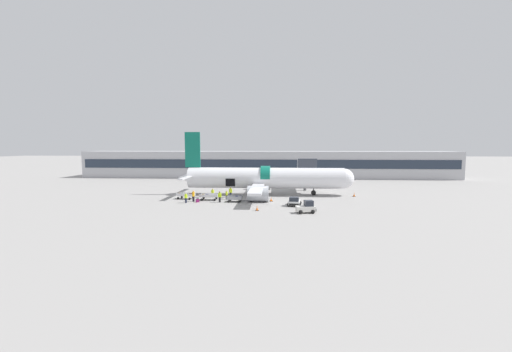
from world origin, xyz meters
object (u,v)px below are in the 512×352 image
object	(u,v)px
baggage_cart_loading	(209,197)
ground_crew_driver	(193,196)
suitcase_on_tarmac_spare	(198,201)
airplane	(263,179)
baggage_cart_empty	(186,196)
ground_crew_marshal	(220,197)
ground_crew_supervisor	(186,198)
baggage_tug_mid	(294,202)
baggage_cart_queued	(235,199)
ground_crew_loader_a	(231,192)
ground_crew_helper	(227,195)
ground_crew_loader_b	(213,193)
baggage_tug_lead	(306,208)

from	to	relation	value
baggage_cart_loading	ground_crew_driver	world-z (taller)	ground_crew_driver
baggage_cart_loading	suitcase_on_tarmac_spare	size ratio (longest dim) A/B	6.33
airplane	baggage_cart_empty	bearing A→B (deg)	-156.92
ground_crew_marshal	airplane	bearing A→B (deg)	51.68
baggage_cart_loading	ground_crew_supervisor	world-z (taller)	ground_crew_supervisor
baggage_tug_mid	baggage_cart_queued	world-z (taller)	baggage_tug_mid
ground_crew_supervisor	ground_crew_marshal	size ratio (longest dim) A/B	0.91
baggage_cart_loading	suitcase_on_tarmac_spare	xyz separation A→B (m)	(-1.45, -2.29, -0.29)
baggage_cart_empty	baggage_tug_mid	bearing A→B (deg)	-15.21
suitcase_on_tarmac_spare	airplane	bearing A→B (deg)	40.14
ground_crew_loader_a	ground_crew_marshal	xyz separation A→B (m)	(-1.05, -4.93, -0.03)
baggage_cart_queued	ground_crew_driver	world-z (taller)	ground_crew_driver
ground_crew_helper	suitcase_on_tarmac_spare	bearing A→B (deg)	-144.96
baggage_cart_loading	ground_crew_loader_b	world-z (taller)	ground_crew_loader_b
ground_crew_loader_a	ground_crew_supervisor	xyz separation A→B (m)	(-6.34, -5.79, -0.12)
baggage_tug_lead	suitcase_on_tarmac_spare	world-z (taller)	baggage_tug_lead
baggage_tug_lead	baggage_cart_empty	bearing A→B (deg)	152.51
baggage_cart_loading	ground_crew_loader_a	xyz separation A→B (m)	(3.18, 2.84, 0.41)
baggage_cart_empty	ground_crew_supervisor	size ratio (longest dim) A/B	2.48
baggage_cart_queued	baggage_cart_empty	world-z (taller)	baggage_cart_empty
ground_crew_loader_b	ground_crew_marshal	size ratio (longest dim) A/B	0.88
ground_crew_helper	baggage_tug_mid	bearing A→B (deg)	-23.58
baggage_cart_loading	baggage_cart_empty	world-z (taller)	baggage_cart_loading
ground_crew_loader_a	ground_crew_loader_b	world-z (taller)	ground_crew_loader_a
baggage_cart_queued	ground_crew_helper	world-z (taller)	ground_crew_helper
baggage_tug_mid	ground_crew_driver	size ratio (longest dim) A/B	1.63
baggage_cart_queued	ground_crew_loader_b	size ratio (longest dim) A/B	2.15
airplane	baggage_cart_empty	world-z (taller)	airplane
baggage_tug_mid	ground_crew_supervisor	xyz separation A→B (m)	(-17.15, 1.24, 0.25)
baggage_cart_loading	ground_crew_loader_b	distance (m)	2.88
ground_crew_driver	ground_crew_marshal	distance (m)	4.43
baggage_cart_loading	baggage_cart_queued	world-z (taller)	baggage_cart_loading
baggage_tug_mid	suitcase_on_tarmac_spare	bearing A→B (deg)	173.01
baggage_tug_mid	ground_crew_supervisor	bearing A→B (deg)	175.87
baggage_tug_lead	ground_crew_supervisor	world-z (taller)	baggage_tug_lead
baggage_cart_loading	baggage_cart_empty	size ratio (longest dim) A/B	1.01
suitcase_on_tarmac_spare	ground_crew_loader_b	bearing A→B (deg)	74.59
ground_crew_marshal	baggage_tug_mid	bearing A→B (deg)	-10.03
ground_crew_driver	airplane	bearing A→B (deg)	35.96
baggage_tug_lead	suitcase_on_tarmac_spare	size ratio (longest dim) A/B	4.35
airplane	baggage_cart_queued	distance (m)	9.22
ground_crew_loader_b	ground_crew_helper	bearing A→B (deg)	-37.52
baggage_cart_loading	ground_crew_helper	distance (m)	2.91
airplane	ground_crew_marshal	distance (m)	10.96
baggage_tug_lead	baggage_cart_empty	world-z (taller)	baggage_tug_lead
ground_crew_loader_a	ground_crew_loader_b	size ratio (longest dim) A/B	1.18
baggage_cart_loading	ground_crew_driver	distance (m)	2.87
baggage_cart_queued	ground_crew_driver	bearing A→B (deg)	-177.77
baggage_tug_lead	baggage_cart_empty	xyz separation A→B (m)	(-19.59, 10.19, -0.15)
baggage_tug_lead	ground_crew_helper	size ratio (longest dim) A/B	1.80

